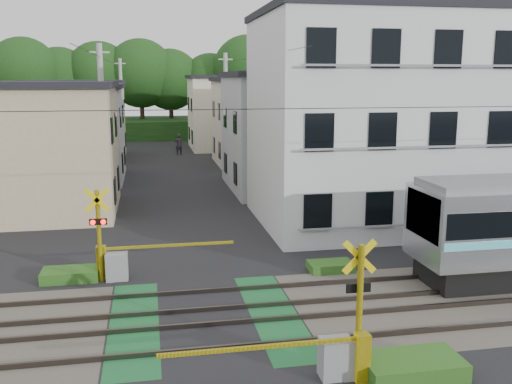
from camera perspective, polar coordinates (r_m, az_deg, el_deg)
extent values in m
plane|color=black|center=(15.96, -5.09, -12.55)|extent=(120.00, 120.00, 0.00)
cube|color=#47423A|center=(15.96, -5.09, -12.54)|extent=(120.00, 6.00, 0.00)
cube|color=black|center=(15.96, -5.09, -12.53)|extent=(5.20, 120.00, 0.00)
cube|color=#145126|center=(15.91, -12.09, -12.82)|extent=(1.30, 6.00, 0.00)
cube|color=#145126|center=(16.23, 1.75, -12.06)|extent=(1.30, 6.00, 0.00)
cube|color=#3F3833|center=(14.22, -4.31, -15.36)|extent=(120.00, 0.08, 0.14)
cube|color=#3F3833|center=(15.48, -4.91, -13.05)|extent=(120.00, 0.08, 0.14)
cube|color=#3F3833|center=(16.39, -5.27, -11.62)|extent=(120.00, 0.08, 0.14)
cube|color=#3F3833|center=(17.68, -5.72, -9.87)|extent=(120.00, 0.08, 0.14)
cube|color=black|center=(19.95, 22.24, -7.59)|extent=(2.15, 1.97, 0.54)
cube|color=black|center=(18.23, 16.45, -2.23)|extent=(0.10, 2.16, 1.40)
cylinder|color=yellow|center=(12.77, 10.29, -11.68)|extent=(0.14, 0.14, 3.00)
cube|color=yellow|center=(12.44, 10.32, -6.41)|extent=(0.77, 0.05, 0.77)
cube|color=yellow|center=(12.44, 10.32, -6.41)|extent=(0.77, 0.05, 0.77)
cube|color=black|center=(12.67, 10.21, -9.43)|extent=(0.55, 0.05, 0.20)
sphere|color=#FF0C07|center=(12.67, 9.42, -9.40)|extent=(0.16, 0.16, 0.16)
sphere|color=#FF0C07|center=(12.78, 10.79, -9.27)|extent=(0.16, 0.16, 0.16)
cube|color=gray|center=(13.05, 7.98, -16.15)|extent=(0.70, 0.50, 0.90)
cube|color=yellow|center=(12.96, 10.54, -15.96)|extent=(0.30, 0.30, 1.10)
cube|color=yellow|center=(12.18, 0.33, -15.26)|extent=(4.20, 0.08, 0.08)
cylinder|color=yellow|center=(18.88, -15.40, -4.29)|extent=(0.14, 0.14, 3.00)
cube|color=yellow|center=(18.50, -15.62, -0.79)|extent=(0.77, 0.05, 0.77)
cube|color=yellow|center=(18.50, -15.62, -0.79)|extent=(0.77, 0.05, 0.77)
cube|color=black|center=(18.65, -15.51, -2.89)|extent=(0.55, 0.05, 0.20)
sphere|color=#FF0C07|center=(18.61, -16.01, -2.95)|extent=(0.16, 0.16, 0.16)
sphere|color=#FF0C07|center=(18.58, -15.03, -2.92)|extent=(0.16, 0.16, 0.16)
cube|color=gray|center=(19.14, -13.73, -7.27)|extent=(0.70, 0.50, 0.90)
cube|color=yellow|center=(19.38, -15.20, -6.80)|extent=(0.30, 0.30, 1.10)
cube|color=yellow|center=(19.19, -8.53, -5.29)|extent=(4.20, 0.08, 0.08)
cube|color=silver|center=(26.05, 11.61, 6.82)|extent=(10.00, 8.00, 9.00)
cube|color=black|center=(26.11, 12.03, 17.04)|extent=(10.20, 8.16, 0.30)
cube|color=black|center=(21.51, 6.19, -2.04)|extent=(1.10, 0.06, 1.40)
cube|color=black|center=(22.33, 12.22, -1.73)|extent=(1.10, 0.06, 1.40)
cube|color=black|center=(23.38, 17.77, -1.43)|extent=(1.10, 0.06, 1.40)
cube|color=black|center=(24.63, 22.79, -1.15)|extent=(1.10, 0.06, 1.40)
cube|color=gray|center=(22.79, 15.28, -3.17)|extent=(9.00, 0.06, 0.08)
cube|color=black|center=(21.02, 6.37, 5.94)|extent=(1.10, 0.06, 1.40)
cube|color=black|center=(21.86, 12.55, 5.95)|extent=(1.10, 0.06, 1.40)
cube|color=black|center=(22.93, 18.22, 5.90)|extent=(1.10, 0.06, 1.40)
cube|color=black|center=(24.21, 23.33, 5.80)|extent=(1.10, 0.06, 1.40)
cube|color=gray|center=(22.25, 15.68, 4.33)|extent=(9.00, 0.06, 0.08)
cube|color=black|center=(20.95, 6.55, 14.14)|extent=(1.10, 0.06, 1.40)
cube|color=black|center=(21.80, 12.90, 13.82)|extent=(1.10, 0.06, 1.40)
cube|color=black|center=(22.88, 18.69, 13.39)|extent=(1.10, 0.06, 1.40)
cube|color=black|center=(24.15, 23.90, 12.89)|extent=(1.10, 0.06, 1.40)
cube|color=gray|center=(22.10, 16.10, 12.07)|extent=(9.00, 0.06, 0.08)
cube|color=tan|center=(29.21, -20.84, 3.81)|extent=(7.00, 7.00, 6.00)
cube|color=black|center=(29.00, -21.29, 9.99)|extent=(7.35, 7.35, 0.30)
cube|color=black|center=(27.33, -13.92, 0.14)|extent=(0.06, 1.00, 1.20)
cube|color=black|center=(30.77, -13.59, 1.38)|extent=(0.06, 1.00, 1.20)
cube|color=black|center=(26.94, -14.21, 5.99)|extent=(0.06, 1.00, 1.20)
cube|color=black|center=(30.42, -13.83, 6.58)|extent=(0.06, 1.00, 1.20)
cube|color=#A7AAAC|center=(33.69, 3.35, 5.87)|extent=(7.00, 8.00, 6.50)
cube|color=black|center=(33.54, 3.41, 11.66)|extent=(7.35, 8.40, 0.30)
cube|color=black|center=(31.31, -2.09, 1.87)|extent=(0.06, 1.00, 1.20)
cube|color=black|center=(35.22, -3.07, 2.92)|extent=(0.06, 1.00, 1.20)
cube|color=black|center=(30.97, -2.13, 6.98)|extent=(0.06, 1.00, 1.20)
cube|color=black|center=(34.92, -3.12, 7.47)|extent=(0.06, 1.00, 1.20)
cube|color=#A7AAAC|center=(38.13, -19.28, 5.37)|extent=(8.00, 7.00, 5.80)
cube|color=black|center=(37.97, -19.58, 9.95)|extent=(8.40, 7.35, 0.30)
cube|color=black|center=(36.19, -13.19, 2.86)|extent=(0.06, 1.00, 1.20)
cube|color=black|center=(39.66, -12.99, 3.59)|extent=(0.06, 1.00, 1.20)
cube|color=black|center=(35.90, -13.39, 7.28)|extent=(0.06, 1.00, 1.20)
cube|color=black|center=(39.39, -13.17, 7.63)|extent=(0.06, 1.00, 1.20)
cube|color=beige|center=(43.52, 0.65, 6.93)|extent=(7.00, 7.00, 6.20)
cube|color=black|center=(43.39, 0.66, 11.21)|extent=(7.35, 7.35, 0.30)
cube|color=black|center=(41.42, -3.68, 4.18)|extent=(0.06, 1.00, 1.20)
cube|color=black|center=(44.87, -4.23, 4.72)|extent=(0.06, 1.00, 1.20)
cube|color=black|center=(41.16, -3.73, 8.05)|extent=(0.06, 1.00, 1.20)
cube|color=black|center=(44.63, -4.29, 8.29)|extent=(0.06, 1.00, 1.20)
cube|color=tan|center=(47.97, -17.33, 6.71)|extent=(7.00, 8.00, 6.00)
cube|color=black|center=(47.85, -17.55, 10.47)|extent=(7.35, 8.40, 0.30)
cube|color=black|center=(45.87, -13.09, 4.60)|extent=(0.06, 1.00, 1.20)
cube|color=black|center=(49.84, -12.91, 5.13)|extent=(0.06, 1.00, 1.20)
cube|color=black|center=(45.64, -13.24, 8.10)|extent=(0.06, 1.00, 1.20)
cube|color=black|center=(49.63, -13.06, 8.34)|extent=(0.06, 1.00, 1.20)
cube|color=beige|center=(53.22, -2.23, 7.84)|extent=(8.00, 7.00, 6.40)
cube|color=black|center=(53.12, -2.26, 11.44)|extent=(8.40, 7.35, 0.30)
cube|color=black|center=(51.19, -6.41, 5.50)|extent=(0.06, 1.00, 1.20)
cube|color=black|center=(54.66, -6.69, 5.86)|extent=(0.06, 1.00, 1.20)
cube|color=black|center=(50.98, -6.48, 8.63)|extent=(0.06, 1.00, 1.20)
cube|color=black|center=(54.47, -6.76, 8.80)|extent=(0.06, 1.00, 1.20)
cube|color=#1A3E14|center=(64.78, -9.54, 6.36)|extent=(40.00, 10.00, 2.00)
cylinder|color=#332114|center=(64.85, -21.93, 7.18)|extent=(0.50, 0.50, 5.31)
sphere|color=#1A3E14|center=(64.74, -22.21, 10.92)|extent=(7.43, 7.43, 7.43)
cylinder|color=#332114|center=(66.28, -18.79, 7.28)|extent=(0.50, 0.50, 4.87)
sphere|color=#1A3E14|center=(66.15, -19.01, 10.64)|extent=(6.82, 6.82, 6.82)
cylinder|color=#332114|center=(65.55, -15.20, 7.58)|extent=(0.50, 0.50, 5.18)
sphere|color=#1A3E14|center=(65.43, -15.39, 11.20)|extent=(7.26, 7.26, 7.26)
cylinder|color=#332114|center=(64.81, -11.31, 7.78)|extent=(0.50, 0.50, 5.33)
sphere|color=#1A3E14|center=(64.70, -11.46, 11.55)|extent=(7.47, 7.47, 7.47)
cylinder|color=#332114|center=(65.42, -8.47, 7.68)|extent=(0.50, 0.50, 4.82)
sphere|color=#1A3E14|center=(65.30, -8.57, 11.06)|extent=(6.75, 6.75, 6.75)
cylinder|color=#332114|center=(65.33, -4.52, 7.66)|extent=(0.50, 0.50, 4.59)
sphere|color=#1A3E14|center=(65.20, -4.58, 10.89)|extent=(6.43, 6.43, 6.43)
cylinder|color=#332114|center=(63.60, -0.81, 8.03)|extent=(0.50, 0.50, 5.54)
sphere|color=#1A3E14|center=(63.50, -0.82, 12.02)|extent=(7.75, 7.75, 7.75)
cylinder|color=#332114|center=(64.55, 3.80, 8.03)|extent=(0.50, 0.50, 5.50)
sphere|color=#1A3E14|center=(64.45, 3.85, 11.94)|extent=(7.69, 7.69, 7.69)
cube|color=black|center=(17.39, 14.43, 8.18)|extent=(60.00, 0.02, 0.02)
cylinder|color=#A5A5A0|center=(27.72, -15.00, 5.89)|extent=(0.26, 0.26, 8.00)
cube|color=#A5A5A0|center=(27.64, -15.39, 13.33)|extent=(0.90, 0.08, 0.08)
cylinder|color=#A5A5A0|center=(36.95, -3.02, 7.53)|extent=(0.26, 0.26, 8.00)
cube|color=#A5A5A0|center=(36.89, -3.08, 13.11)|extent=(0.90, 0.08, 0.08)
cylinder|color=#A5A5A0|center=(48.64, -13.25, 8.16)|extent=(0.26, 0.26, 8.00)
cube|color=#A5A5A0|center=(48.59, -13.45, 12.40)|extent=(0.90, 0.08, 0.08)
cube|color=black|center=(38.11, -14.14, 12.44)|extent=(0.02, 42.00, 0.02)
cube|color=black|center=(38.37, -3.38, 12.74)|extent=(0.02, 42.00, 0.02)
imported|color=#312B35|center=(49.15, -7.73, 4.75)|extent=(0.74, 0.58, 1.79)
cube|color=#2D5E1E|center=(13.61, 15.33, -16.45)|extent=(2.20, 1.20, 0.40)
cube|color=#2D5E1E|center=(19.66, -18.06, -7.85)|extent=(1.80, 1.00, 0.36)
cube|color=#2D5E1E|center=(19.74, 7.46, -7.38)|extent=(1.50, 0.90, 0.30)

